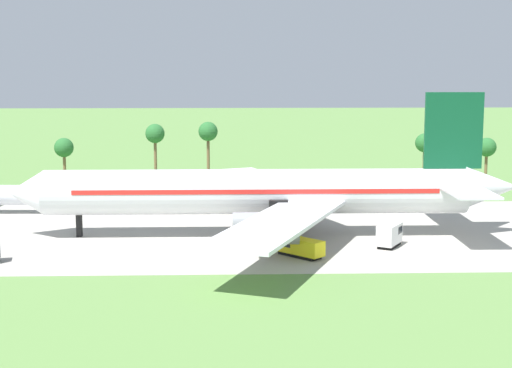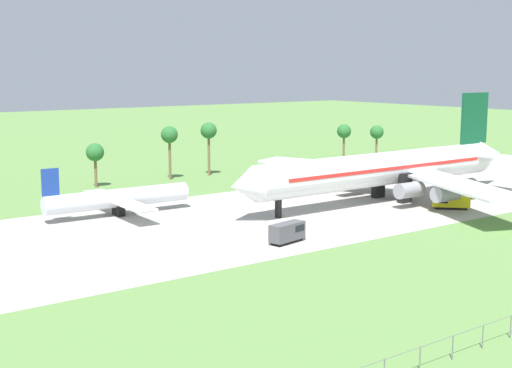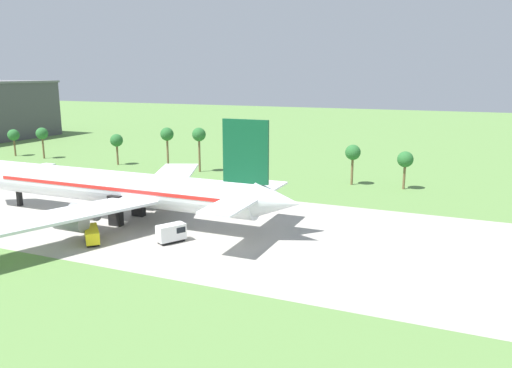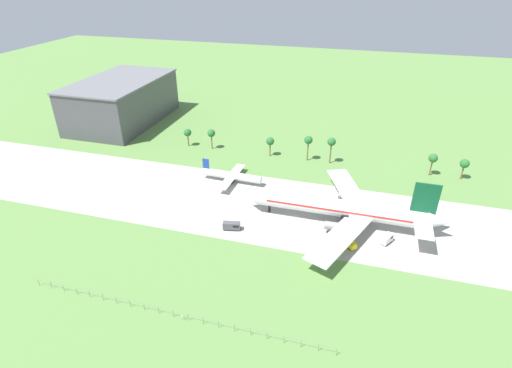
{
  "view_description": "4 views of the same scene",
  "coord_description": "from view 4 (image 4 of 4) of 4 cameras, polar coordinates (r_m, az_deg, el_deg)",
  "views": [
    {
      "loc": [
        31.14,
        -103.89,
        22.47
      ],
      "look_at": [
        34.37,
        -2.58,
        6.89
      ],
      "focal_mm": 55.0,
      "sensor_mm": 36.0,
      "label": 1
    },
    {
      "loc": [
        -57.76,
        -89.87,
        23.63
      ],
      "look_at": [
        6.74,
        -2.58,
        5.89
      ],
      "focal_mm": 50.0,
      "sensor_mm": 36.0,
      "label": 2
    },
    {
      "loc": [
        91.47,
        -72.52,
        25.72
      ],
      "look_at": [
        61.99,
        -2.58,
        8.83
      ],
      "focal_mm": 35.0,
      "sensor_mm": 36.0,
      "label": 3
    },
    {
      "loc": [
        38.97,
        -116.68,
        77.28
      ],
      "look_at": [
        4.11,
        5.0,
        6.0
      ],
      "focal_mm": 28.0,
      "sensor_mm": 36.0,
      "label": 4
    }
  ],
  "objects": [
    {
      "name": "ground_plane",
      "position": [
        145.27,
        -2.1,
        -2.77
      ],
      "size": [
        600.0,
        600.0,
        0.0
      ],
      "primitive_type": "plane",
      "color": "#5B8442"
    },
    {
      "name": "taxiway_strip",
      "position": [
        145.27,
        -2.1,
        -2.77
      ],
      "size": [
        320.0,
        44.0,
        0.02
      ],
      "color": "#A8A399",
      "rests_on": "ground_plane"
    },
    {
      "name": "jet_airliner",
      "position": [
        134.66,
        12.31,
        -3.43
      ],
      "size": [
        67.31,
        60.71,
        18.83
      ],
      "color": "white",
      "rests_on": "ground_plane"
    },
    {
      "name": "regional_aircraft",
      "position": [
        157.95,
        -3.53,
        1.2
      ],
      "size": [
        24.48,
        22.0,
        8.56
      ],
      "color": "silver",
      "rests_on": "ground_plane"
    },
    {
      "name": "baggage_tug",
      "position": [
        127.69,
        12.91,
        -8.07
      ],
      "size": [
        5.75,
        5.8,
        2.2
      ],
      "color": "black",
      "rests_on": "ground_plane"
    },
    {
      "name": "fuel_truck",
      "position": [
        131.73,
        18.21,
        -7.44
      ],
      "size": [
        3.93,
        4.8,
        2.88
      ],
      "color": "black",
      "rests_on": "ground_plane"
    },
    {
      "name": "catering_van",
      "position": [
        131.12,
        -3.45,
        -5.99
      ],
      "size": [
        5.88,
        3.1,
        2.78
      ],
      "color": "black",
      "rests_on": "ground_plane"
    },
    {
      "name": "perimeter_fence",
      "position": [
        105.23,
        -11.78,
        -17.54
      ],
      "size": [
        80.1,
        0.1,
        2.1
      ],
      "color": "slate",
      "rests_on": "ground_plane"
    },
    {
      "name": "no_stopping_sign",
      "position": [
        104.4,
        -10.49,
        -18.17
      ],
      "size": [
        0.44,
        0.08,
        1.68
      ],
      "color": "gray",
      "rests_on": "ground_plane"
    },
    {
      "name": "terminal_building",
      "position": [
        229.18,
        -18.62,
        11.17
      ],
      "size": [
        36.72,
        61.2,
        22.75
      ],
      "color": "#47474C",
      "rests_on": "ground_plane"
    },
    {
      "name": "palm_tree_row",
      "position": [
        174.69,
        7.68,
        5.66
      ],
      "size": [
        123.06,
        3.6,
        11.79
      ],
      "color": "brown",
      "rests_on": "ground_plane"
    }
  ]
}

